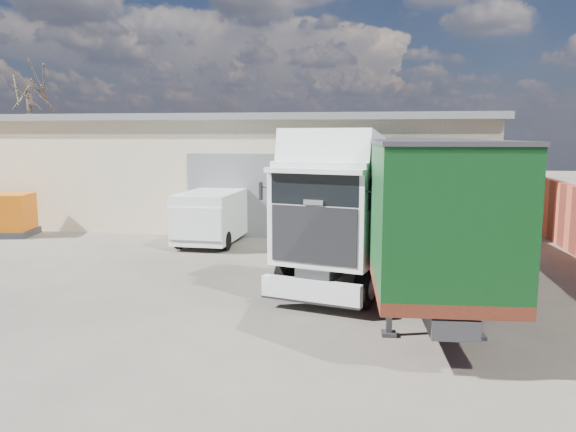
% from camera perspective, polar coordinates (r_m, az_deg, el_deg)
% --- Properties ---
extents(ground, '(120.00, 120.00, 0.00)m').
position_cam_1_polar(ground, '(14.63, -8.11, -9.27)').
color(ground, '#292621').
rests_on(ground, ground).
extents(warehouse, '(30.60, 12.60, 5.42)m').
position_cam_1_polar(warehouse, '(31.08, -9.94, 4.95)').
color(warehouse, beige).
rests_on(warehouse, ground).
extents(bare_tree, '(4.00, 4.00, 9.60)m').
position_cam_1_polar(bare_tree, '(40.21, -24.91, 12.55)').
color(bare_tree, '#382B21').
rests_on(bare_tree, ground).
extents(tractor_unit, '(4.24, 7.13, 4.55)m').
position_cam_1_polar(tractor_unit, '(15.70, 5.41, -0.84)').
color(tractor_unit, black).
rests_on(tractor_unit, ground).
extents(box_trailer, '(3.63, 13.02, 4.27)m').
position_cam_1_polar(box_trailer, '(16.42, 12.55, 1.83)').
color(box_trailer, '#2D2D30').
rests_on(box_trailer, ground).
extents(panel_van, '(2.24, 5.23, 2.12)m').
position_cam_1_polar(panel_van, '(23.25, -7.47, 0.04)').
color(panel_van, black).
rests_on(panel_van, ground).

